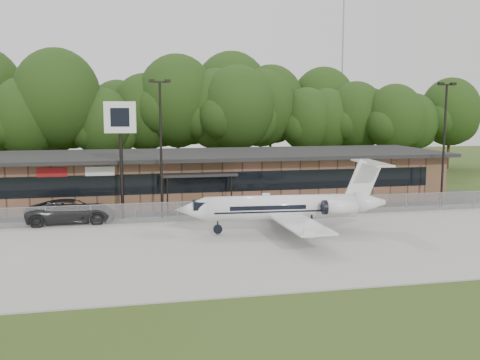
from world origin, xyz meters
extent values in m
plane|color=#324B1B|center=(0.00, 0.00, 0.00)|extent=(160.00, 160.00, 0.00)
cube|color=#9E9B93|center=(0.00, 8.00, 0.04)|extent=(64.00, 18.00, 0.08)
cube|color=#383835|center=(0.00, 19.50, 0.03)|extent=(50.00, 9.00, 0.06)
cube|color=brown|center=(0.00, 24.00, 2.00)|extent=(40.00, 10.00, 4.00)
cube|color=black|center=(0.00, 18.98, 2.30)|extent=(36.00, 0.08, 1.60)
cube|color=black|center=(0.00, 23.50, 4.15)|extent=(41.00, 11.50, 0.30)
cube|color=black|center=(-2.00, 18.40, 3.00)|extent=(6.00, 1.60, 0.20)
cube|color=maroon|center=(-13.00, 18.95, 3.40)|extent=(2.20, 0.06, 0.70)
cube|color=silver|center=(-9.50, 18.95, 3.40)|extent=(2.20, 0.06, 0.70)
cube|color=gray|center=(0.00, 15.00, 0.75)|extent=(46.00, 0.03, 1.50)
cube|color=gray|center=(0.00, 15.00, 1.50)|extent=(46.00, 0.04, 0.04)
cylinder|color=gray|center=(22.00, 48.00, 12.50)|extent=(0.20, 0.20, 25.00)
cylinder|color=black|center=(-5.00, 16.50, 5.00)|extent=(0.18, 0.18, 10.00)
cube|color=black|center=(-5.00, 16.50, 10.05)|extent=(1.20, 0.12, 0.12)
cube|color=black|center=(-5.55, 16.50, 10.12)|extent=(0.45, 0.30, 0.22)
cube|color=black|center=(-4.45, 16.50, 10.12)|extent=(0.45, 0.30, 0.22)
cylinder|color=black|center=(18.00, 16.50, 5.00)|extent=(0.18, 0.18, 10.00)
cube|color=black|center=(18.00, 16.50, 10.05)|extent=(1.20, 0.12, 0.12)
cube|color=black|center=(17.45, 16.50, 10.12)|extent=(0.45, 0.30, 0.22)
cube|color=black|center=(18.55, 16.50, 10.12)|extent=(0.45, 0.30, 0.22)
cylinder|color=silver|center=(2.33, 10.20, 1.68)|extent=(9.98, 2.21, 1.58)
cone|color=silver|center=(-3.60, 10.57, 1.68)|extent=(2.08, 1.71, 1.58)
cone|color=silver|center=(8.35, 9.82, 1.83)|extent=(2.27, 1.72, 1.58)
cube|color=silver|center=(2.61, 6.91, 1.24)|extent=(2.55, 6.06, 0.12)
cube|color=silver|center=(3.03, 13.43, 1.24)|extent=(2.55, 6.06, 0.12)
cylinder|color=silver|center=(5.80, 8.74, 1.83)|extent=(2.23, 1.03, 0.89)
cylinder|color=silver|center=(5.96, 11.21, 1.83)|extent=(2.23, 1.03, 0.89)
cube|color=silver|center=(7.86, 9.85, 3.27)|extent=(2.44, 0.29, 2.98)
cube|color=silver|center=(8.45, 9.81, 4.50)|extent=(1.57, 4.62, 0.10)
cube|color=black|center=(-2.91, 10.53, 1.96)|extent=(1.06, 1.25, 0.49)
cube|color=black|center=(4.10, 10.09, 0.35)|extent=(0.94, 2.42, 0.69)
cylinder|color=black|center=(-1.82, 10.46, 0.35)|extent=(0.63, 0.63, 0.22)
imported|color=#2C2C2E|center=(-11.43, 16.24, 0.87)|extent=(6.29, 2.99, 1.73)
cylinder|color=black|center=(-7.86, 16.80, 4.12)|extent=(0.26, 0.26, 8.24)
cube|color=silver|center=(-7.86, 16.80, 7.52)|extent=(2.28, 0.39, 2.27)
cube|color=black|center=(-7.87, 16.67, 7.52)|extent=(1.34, 0.12, 1.34)
camera|label=1|loc=(-7.34, -22.87, 8.20)|focal=40.00mm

